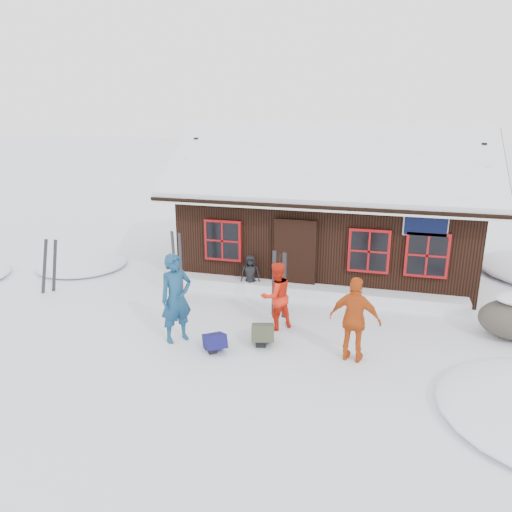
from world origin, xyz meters
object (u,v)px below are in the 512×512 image
object	(u,v)px
skier_orange_right	(355,320)
backpack_blue	(215,344)
skier_teal	(176,298)
ski_poles	(281,283)
skier_crouched	(250,274)
ski_pair_left	(50,267)
backpack_olive	(263,336)
skier_orange_left	(276,296)

from	to	relation	value
skier_orange_right	backpack_blue	world-z (taller)	skier_orange_right
skier_teal	ski_poles	world-z (taller)	skier_teal
skier_teal	backpack_blue	distance (m)	1.28
skier_crouched	ski_pair_left	bearing A→B (deg)	-177.99
skier_teal	ski_poles	bearing A→B (deg)	3.23
skier_crouched	backpack_olive	bearing A→B (deg)	-81.65
ski_pair_left	skier_teal	bearing A→B (deg)	-49.57
skier_crouched	skier_teal	bearing A→B (deg)	-115.92
skier_orange_right	ski_poles	bearing A→B (deg)	-38.87
ski_poles	skier_crouched	bearing A→B (deg)	140.26
skier_teal	ski_pair_left	xyz separation A→B (m)	(-4.49, 1.79, -0.25)
skier_teal	skier_orange_left	xyz separation A→B (m)	(1.91, 1.16, -0.19)
skier_orange_left	skier_crouched	xyz separation A→B (m)	(-1.16, 1.98, -0.25)
skier_crouched	ski_pair_left	world-z (taller)	ski_pair_left
skier_orange_left	ski_pair_left	size ratio (longest dim) A/B	1.02
skier_crouched	backpack_olive	xyz separation A→B (m)	(1.06, -2.82, -0.36)
skier_teal	skier_orange_right	size ratio (longest dim) A/B	1.11
skier_teal	backpack_olive	distance (m)	2.02
skier_crouched	backpack_olive	world-z (taller)	skier_crouched
skier_teal	skier_orange_left	distance (m)	2.24
skier_orange_left	ski_pair_left	bearing A→B (deg)	-49.72
ski_poles	skier_orange_left	bearing A→B (deg)	-83.68
ski_pair_left	backpack_blue	world-z (taller)	ski_pair_left
skier_orange_left	skier_crouched	distance (m)	2.31
skier_orange_right	ski_pair_left	xyz separation A→B (m)	(-8.23, 1.70, -0.15)
skier_teal	backpack_olive	xyz separation A→B (m)	(1.82, 0.32, -0.80)
skier_orange_left	backpack_blue	xyz separation A→B (m)	(-0.97, -1.41, -0.64)
skier_crouched	ski_pair_left	distance (m)	5.42
skier_orange_right	ski_pair_left	size ratio (longest dim) A/B	1.14
backpack_olive	skier_orange_right	bearing A→B (deg)	-20.71
skier_orange_right	backpack_olive	xyz separation A→B (m)	(-1.92, 0.22, -0.70)
skier_orange_right	ski_poles	xyz separation A→B (m)	(-1.95, 2.18, -0.19)
backpack_olive	ski_pair_left	bearing A→B (deg)	152.79
skier_crouched	backpack_blue	size ratio (longest dim) A/B	2.01
ski_pair_left	backpack_olive	size ratio (longest dim) A/B	2.45
skier_orange_left	skier_crouched	bearing A→B (deg)	-103.74
skier_teal	backpack_olive	bearing A→B (deg)	-38.74
skier_teal	skier_crouched	size ratio (longest dim) A/B	1.83
ski_pair_left	ski_poles	bearing A→B (deg)	-23.37
ski_poles	backpack_olive	xyz separation A→B (m)	(0.03, -1.96, -0.51)
backpack_blue	backpack_olive	world-z (taller)	backpack_olive
skier_crouched	ski_pair_left	xyz separation A→B (m)	(-5.24, -1.34, 0.19)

